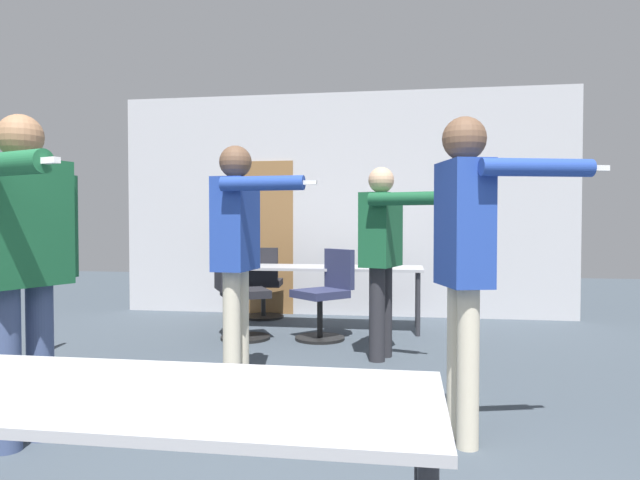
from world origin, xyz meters
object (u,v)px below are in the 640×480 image
at_px(person_far_watching, 238,240).
at_px(office_chair_side_rolled, 326,297).
at_px(person_left_plaid, 24,247).
at_px(person_right_polo, 383,244).
at_px(person_near_casual, 466,243).
at_px(office_chair_far_right, 262,286).
at_px(drink_cup, 373,263).
at_px(office_chair_near_pushed, 238,297).

xyz_separation_m(person_far_watching, office_chair_side_rolled, (0.40, 1.82, -0.65)).
bearing_deg(person_left_plaid, office_chair_side_rolled, 177.99).
distance_m(person_right_polo, office_chair_side_rolled, 1.18).
height_order(person_right_polo, office_chair_side_rolled, person_right_polo).
bearing_deg(person_near_casual, person_left_plaid, -95.35).
relative_size(person_left_plaid, office_chair_far_right, 1.98).
distance_m(person_left_plaid, person_far_watching, 1.51).
distance_m(person_far_watching, drink_cup, 2.55).
bearing_deg(person_near_casual, office_chair_far_right, -165.55).
distance_m(person_far_watching, office_chair_far_right, 3.05).
xyz_separation_m(person_far_watching, drink_cup, (0.87, 2.38, -0.33)).
bearing_deg(drink_cup, office_chair_near_pushed, -151.58).
relative_size(person_near_casual, office_chair_side_rolled, 1.92).
distance_m(person_right_polo, person_far_watching, 1.45).
distance_m(person_far_watching, office_chair_near_pushed, 1.83).
xyz_separation_m(person_left_plaid, person_near_casual, (2.39, 0.41, 0.02)).
xyz_separation_m(person_right_polo, person_far_watching, (-1.03, -1.01, 0.06)).
height_order(person_left_plaid, office_chair_far_right, person_left_plaid).
xyz_separation_m(person_left_plaid, office_chair_side_rolled, (1.22, 3.09, -0.65)).
height_order(person_near_casual, office_chair_side_rolled, person_near_casual).
bearing_deg(drink_cup, office_chair_side_rolled, -129.81).
height_order(person_left_plaid, office_chair_side_rolled, person_left_plaid).
distance_m(person_right_polo, office_chair_far_right, 2.56).
bearing_deg(person_near_casual, office_chair_near_pushed, -155.47).
xyz_separation_m(person_left_plaid, office_chair_near_pushed, (0.32, 2.91, -0.64)).
distance_m(person_left_plaid, office_chair_near_pushed, 3.00).
height_order(person_far_watching, office_chair_side_rolled, person_far_watching).
xyz_separation_m(person_right_polo, office_chair_near_pushed, (-1.53, 0.62, -0.58)).
bearing_deg(office_chair_side_rolled, office_chair_far_right, -5.15).
distance_m(person_right_polo, drink_cup, 1.40).
bearing_deg(office_chair_side_rolled, person_left_plaid, 112.10).
height_order(office_chair_near_pushed, drink_cup, office_chair_near_pushed).
xyz_separation_m(person_near_casual, person_right_polo, (-0.54, 1.88, -0.08)).
distance_m(office_chair_side_rolled, office_chair_near_pushed, 0.92).
xyz_separation_m(person_left_plaid, office_chair_far_right, (0.24, 4.20, -0.67)).
height_order(person_near_casual, office_chair_near_pushed, person_near_casual).
xyz_separation_m(person_right_polo, office_chair_far_right, (-1.60, 1.91, -0.61)).
relative_size(person_near_casual, person_far_watching, 1.01).
relative_size(person_left_plaid, person_near_casual, 1.00).
relative_size(person_right_polo, drink_cup, 19.63).
bearing_deg(person_far_watching, office_chair_side_rolled, 171.87).
bearing_deg(person_right_polo, person_near_casual, 33.09).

